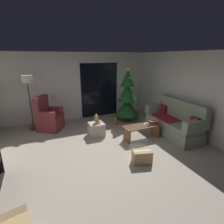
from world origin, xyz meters
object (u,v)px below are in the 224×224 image
object	(u,v)px
book_stack	(153,122)
cell_phone	(153,121)
christmas_tree	(127,98)
cardboard_box_taped_mid_floor	(142,157)
teddy_bear_chestnut_by_tree	(116,121)
remote_black	(148,126)
teddy_bear_honey	(97,119)
couch	(174,122)
coffee_table	(142,130)
armchair	(49,118)
floor_lamp	(28,84)
remote_white	(145,124)
ottoman	(97,129)

from	to	relation	value
book_stack	cell_phone	world-z (taller)	cell_phone
christmas_tree	cardboard_box_taped_mid_floor	world-z (taller)	christmas_tree
teddy_bear_chestnut_by_tree	cardboard_box_taped_mid_floor	xyz separation A→B (m)	(-0.44, -2.45, 0.03)
remote_black	cell_phone	size ratio (longest dim) A/B	1.08
teddy_bear_honey	couch	bearing A→B (deg)	-20.94
coffee_table	teddy_bear_honey	size ratio (longest dim) A/B	3.86
remote_black	cardboard_box_taped_mid_floor	xyz separation A→B (m)	(-0.83, -1.00, -0.27)
armchair	floor_lamp	bearing A→B (deg)	153.87
christmas_tree	cardboard_box_taped_mid_floor	size ratio (longest dim) A/B	4.14
remote_white	couch	bearing A→B (deg)	52.06
armchair	teddy_bear_honey	world-z (taller)	armchair
couch	cardboard_box_taped_mid_floor	distance (m)	2.02
floor_lamp	cardboard_box_taped_mid_floor	size ratio (longest dim) A/B	3.71
cell_phone	cardboard_box_taped_mid_floor	distance (m)	1.55
coffee_table	cell_phone	xyz separation A→B (m)	(0.38, -0.01, 0.25)
coffee_table	floor_lamp	size ratio (longest dim) A/B	0.62
armchair	teddy_bear_honey	distance (m)	1.69
remote_white	teddy_bear_honey	bearing A→B (deg)	-143.49
coffee_table	floor_lamp	xyz separation A→B (m)	(-2.95, 2.05, 1.23)
floor_lamp	cardboard_box_taped_mid_floor	xyz separation A→B (m)	(2.28, -3.14, -1.35)
teddy_bear_chestnut_by_tree	cell_phone	bearing A→B (deg)	-66.10
cell_phone	christmas_tree	world-z (taller)	christmas_tree
book_stack	floor_lamp	xyz separation A→B (m)	(-3.33, 2.07, 1.05)
ottoman	cardboard_box_taped_mid_floor	bearing A→B (deg)	-74.98
armchair	teddy_bear_honey	bearing A→B (deg)	-39.67
remote_black	cardboard_box_taped_mid_floor	size ratio (longest dim) A/B	0.32
ottoman	teddy_bear_chestnut_by_tree	bearing A→B (deg)	34.12
remote_black	book_stack	bearing A→B (deg)	-133.26
remote_black	armchair	bearing A→B (deg)	-5.25
christmas_tree	armchair	xyz separation A→B (m)	(-2.79, 0.21, -0.48)
remote_black	floor_lamp	world-z (taller)	floor_lamp
ottoman	teddy_bear_honey	bearing A→B (deg)	-32.34
coffee_table	teddy_bear_chestnut_by_tree	distance (m)	1.39
coffee_table	remote_black	xyz separation A→B (m)	(0.16, -0.08, 0.15)
couch	christmas_tree	bearing A→B (deg)	113.30
coffee_table	cardboard_box_taped_mid_floor	xyz separation A→B (m)	(-0.67, -1.09, -0.12)
armchair	floor_lamp	world-z (taller)	floor_lamp
christmas_tree	teddy_bear_chestnut_by_tree	world-z (taller)	christmas_tree
coffee_table	christmas_tree	distance (m)	1.74
teddy_bear_honey	remote_white	bearing A→B (deg)	-27.09
floor_lamp	teddy_bear_chestnut_by_tree	distance (m)	3.13
christmas_tree	ottoman	size ratio (longest dim) A/B	4.52
cell_phone	teddy_bear_honey	distance (m)	1.70
coffee_table	book_stack	distance (m)	0.43
teddy_bear_chestnut_by_tree	coffee_table	bearing A→B (deg)	-80.56
armchair	ottoman	bearing A→B (deg)	-39.72
remote_black	cell_phone	distance (m)	0.25
christmas_tree	remote_white	bearing A→B (deg)	-97.28
remote_black	cardboard_box_taped_mid_floor	bearing A→B (deg)	80.91
ottoman	cardboard_box_taped_mid_floor	world-z (taller)	ottoman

